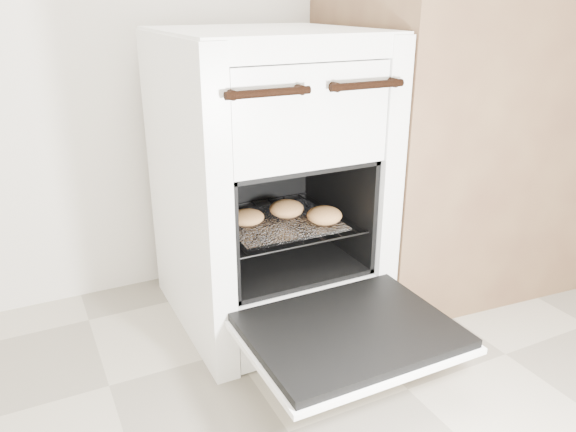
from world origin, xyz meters
The scene contains 6 objects.
stove centered at (0.18, 1.20, 0.41)m, with size 0.54×0.60×0.83m.
oven_door centered at (0.18, 0.74, 0.18)m, with size 0.49×0.38×0.03m.
oven_rack centered at (0.18, 1.14, 0.32)m, with size 0.39×0.38×0.01m.
foil_sheet centered at (0.18, 1.12, 0.32)m, with size 0.31×0.27×0.01m, color silver.
baked_rolls centered at (0.21, 1.11, 0.35)m, with size 0.32×0.23×0.05m.
counter centered at (0.98, 1.21, 0.50)m, with size 0.99×0.66×0.99m, color brown.
Camera 1 is at (-0.45, -0.20, 0.91)m, focal length 35.00 mm.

